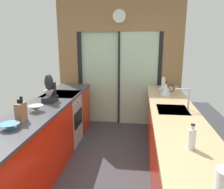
{
  "coord_description": "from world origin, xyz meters",
  "views": [
    {
      "loc": [
        0.43,
        -2.4,
        1.82
      ],
      "look_at": [
        0.03,
        0.88,
        1.02
      ],
      "focal_mm": 35.9,
      "sensor_mm": 36.0,
      "label": 1
    }
  ],
  "objects_px": {
    "knife_block": "(21,112)",
    "soap_bottle_far": "(163,83)",
    "stand_mixer": "(50,91)",
    "oven_range": "(62,119)",
    "kettle": "(166,89)",
    "mixing_bowl_far": "(36,108)",
    "mixing_bowl_mid": "(10,126)",
    "soap_bottle_near": "(192,139)"
  },
  "relations": [
    {
      "from": "oven_range",
      "to": "mixing_bowl_far",
      "type": "height_order",
      "value": "mixing_bowl_far"
    },
    {
      "from": "mixing_bowl_far",
      "to": "kettle",
      "type": "bearing_deg",
      "value": 33.18
    },
    {
      "from": "mixing_bowl_mid",
      "to": "soap_bottle_near",
      "type": "xyz_separation_m",
      "value": [
        1.78,
        -0.22,
        0.06
      ]
    },
    {
      "from": "stand_mixer",
      "to": "knife_block",
      "type": "bearing_deg",
      "value": -89.99
    },
    {
      "from": "knife_block",
      "to": "soap_bottle_far",
      "type": "xyz_separation_m",
      "value": [
        1.78,
        1.96,
        0.0
      ]
    },
    {
      "from": "oven_range",
      "to": "kettle",
      "type": "height_order",
      "value": "kettle"
    },
    {
      "from": "mixing_bowl_mid",
      "to": "mixing_bowl_far",
      "type": "height_order",
      "value": "mixing_bowl_far"
    },
    {
      "from": "mixing_bowl_far",
      "to": "soap_bottle_near",
      "type": "bearing_deg",
      "value": -24.85
    },
    {
      "from": "mixing_bowl_far",
      "to": "soap_bottle_near",
      "type": "distance_m",
      "value": 1.96
    },
    {
      "from": "mixing_bowl_mid",
      "to": "soap_bottle_near",
      "type": "distance_m",
      "value": 1.79
    },
    {
      "from": "oven_range",
      "to": "soap_bottle_near",
      "type": "xyz_separation_m",
      "value": [
        1.8,
        -1.83,
        0.56
      ]
    },
    {
      "from": "mixing_bowl_mid",
      "to": "soap_bottle_far",
      "type": "distance_m",
      "value": 2.83
    },
    {
      "from": "soap_bottle_near",
      "to": "soap_bottle_far",
      "type": "xyz_separation_m",
      "value": [
        -0.0,
        2.42,
        0.02
      ]
    },
    {
      "from": "mixing_bowl_mid",
      "to": "stand_mixer",
      "type": "distance_m",
      "value": 1.09
    },
    {
      "from": "stand_mixer",
      "to": "soap_bottle_near",
      "type": "distance_m",
      "value": 2.21
    },
    {
      "from": "knife_block",
      "to": "stand_mixer",
      "type": "relative_size",
      "value": 0.7
    },
    {
      "from": "oven_range",
      "to": "knife_block",
      "type": "distance_m",
      "value": 1.49
    },
    {
      "from": "stand_mixer",
      "to": "soap_bottle_near",
      "type": "xyz_separation_m",
      "value": [
        1.78,
        -1.31,
        -0.07
      ]
    },
    {
      "from": "knife_block",
      "to": "soap_bottle_near",
      "type": "relative_size",
      "value": 1.31
    },
    {
      "from": "soap_bottle_near",
      "to": "oven_range",
      "type": "bearing_deg",
      "value": 134.48
    },
    {
      "from": "mixing_bowl_mid",
      "to": "knife_block",
      "type": "xyz_separation_m",
      "value": [
        0.0,
        0.24,
        0.08
      ]
    },
    {
      "from": "mixing_bowl_mid",
      "to": "oven_range",
      "type": "bearing_deg",
      "value": 90.66
    },
    {
      "from": "oven_range",
      "to": "stand_mixer",
      "type": "relative_size",
      "value": 2.19
    },
    {
      "from": "knife_block",
      "to": "mixing_bowl_mid",
      "type": "bearing_deg",
      "value": -90.03
    },
    {
      "from": "kettle",
      "to": "knife_block",
      "type": "bearing_deg",
      "value": -139.31
    },
    {
      "from": "mixing_bowl_far",
      "to": "soap_bottle_far",
      "type": "relative_size",
      "value": 0.73
    },
    {
      "from": "soap_bottle_near",
      "to": "soap_bottle_far",
      "type": "relative_size",
      "value": 0.83
    },
    {
      "from": "oven_range",
      "to": "kettle",
      "type": "distance_m",
      "value": 1.89
    },
    {
      "from": "stand_mixer",
      "to": "kettle",
      "type": "bearing_deg",
      "value": 20.95
    },
    {
      "from": "oven_range",
      "to": "mixing_bowl_far",
      "type": "distance_m",
      "value": 1.13
    },
    {
      "from": "kettle",
      "to": "soap_bottle_near",
      "type": "height_order",
      "value": "same"
    },
    {
      "from": "mixing_bowl_mid",
      "to": "kettle",
      "type": "bearing_deg",
      "value": 44.79
    },
    {
      "from": "stand_mixer",
      "to": "oven_range",
      "type": "bearing_deg",
      "value": 92.01
    },
    {
      "from": "knife_block",
      "to": "soap_bottle_far",
      "type": "height_order",
      "value": "knife_block"
    },
    {
      "from": "mixing_bowl_mid",
      "to": "mixing_bowl_far",
      "type": "distance_m",
      "value": 0.6
    },
    {
      "from": "kettle",
      "to": "soap_bottle_near",
      "type": "xyz_separation_m",
      "value": [
        -0.0,
        -1.99,
        -0.01
      ]
    },
    {
      "from": "oven_range",
      "to": "mixing_bowl_mid",
      "type": "distance_m",
      "value": 1.69
    },
    {
      "from": "stand_mixer",
      "to": "soap_bottle_near",
      "type": "height_order",
      "value": "stand_mixer"
    },
    {
      "from": "mixing_bowl_far",
      "to": "soap_bottle_near",
      "type": "relative_size",
      "value": 0.88
    },
    {
      "from": "mixing_bowl_mid",
      "to": "soap_bottle_near",
      "type": "height_order",
      "value": "soap_bottle_near"
    },
    {
      "from": "knife_block",
      "to": "soap_bottle_near",
      "type": "xyz_separation_m",
      "value": [
        1.78,
        -0.46,
        -0.02
      ]
    },
    {
      "from": "oven_range",
      "to": "kettle",
      "type": "relative_size",
      "value": 3.45
    }
  ]
}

